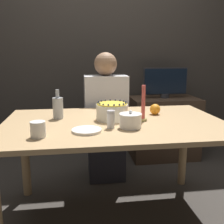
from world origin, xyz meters
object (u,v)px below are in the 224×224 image
Objects in this scene: sugar_shaker at (111,119)px; person_man_blue_shirt at (106,125)px; cake at (112,111)px; candle at (143,107)px; tv_monitor at (165,82)px; bottle at (58,107)px; sugar_bowl at (130,121)px.

person_man_blue_shirt is at bearing 85.49° from sugar_shaker.
cake is at bearing 87.36° from person_man_blue_shirt.
candle is 1.26m from tv_monitor.
candle is 0.79m from person_man_blue_shirt.
bottle is (-0.38, 0.09, 0.02)m from cake.
bottle is at bearing 138.05° from sugar_shaker.
candle reaches higher than sugar_bowl.
cake is 0.18× the size of person_man_blue_shirt.
person_man_blue_shirt reaches higher than sugar_shaker.
sugar_shaker is 0.54× the size of bottle.
sugar_bowl is 1.46m from tv_monitor.
candle is at bearing 52.05° from sugar_bowl.
cake is 0.22m from candle.
bottle is (-0.34, 0.31, 0.02)m from sugar_shaker.
candle is 0.21× the size of person_man_blue_shirt.
cake is 1.06× the size of bottle.
person_man_blue_shirt is (0.03, 0.63, -0.27)m from cake.
bottle is at bearing 145.79° from sugar_bowl.
candle is at bearing 104.29° from person_man_blue_shirt.
sugar_shaker is 0.29m from candle.
person_man_blue_shirt is at bearing 104.29° from candle.
sugar_bowl is at bearing -117.59° from tv_monitor.
sugar_shaker is (-0.04, -0.22, -0.00)m from cake.
sugar_bowl is at bearing -69.13° from cake.
sugar_bowl reaches higher than sugar_shaker.
cake is 0.22m from sugar_shaker.
candle is (0.25, 0.15, 0.04)m from sugar_shaker.
sugar_shaker is at bearing -41.95° from bottle.
tv_monitor reaches higher than bottle.
cake is 0.39m from bottle.
sugar_shaker is 0.46m from bottle.
cake is 0.69m from person_man_blue_shirt.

